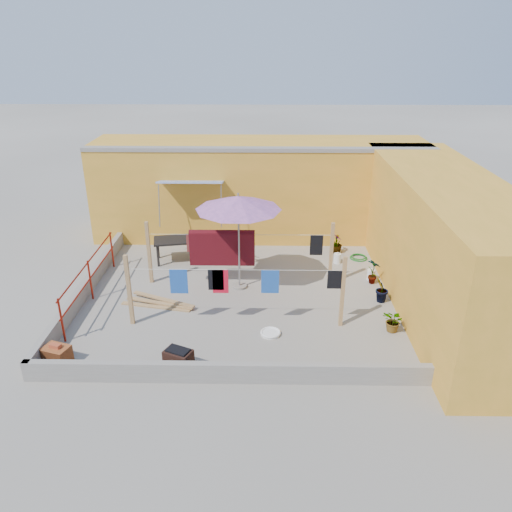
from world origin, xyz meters
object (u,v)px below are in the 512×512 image
brazier (179,360)px  water_jug_a (371,275)px  outdoor_table (180,241)px  patio_umbrella (238,203)px  plant_back_a (240,250)px  white_basin (270,333)px  green_hose (359,257)px  brick_stack (57,355)px  water_jug_b (337,258)px

brazier → water_jug_a: bearing=41.6°
outdoor_table → water_jug_a: (5.60, -1.23, -0.50)m
patio_umbrella → water_jug_a: bearing=8.1°
water_jug_a → plant_back_a: plant_back_a is taller
patio_umbrella → white_basin: size_ratio=5.96×
outdoor_table → plant_back_a: (1.85, -0.14, -0.23)m
outdoor_table → green_hose: 5.56m
outdoor_table → green_hose: outdoor_table is taller
brick_stack → green_hose: (7.31, 5.53, -0.17)m
water_jug_a → plant_back_a: bearing=163.8°
brick_stack → green_hose: brick_stack is taller
plant_back_a → outdoor_table: bearing=175.8°
patio_umbrella → white_basin: patio_umbrella is taller
white_basin → plant_back_a: plant_back_a is taller
water_jug_b → plant_back_a: plant_back_a is taller
water_jug_b → plant_back_a: bearing=-179.2°
brazier → water_jug_a: 6.40m
outdoor_table → brazier: outdoor_table is taller
outdoor_table → green_hose: bearing=2.5°
outdoor_table → plant_back_a: plant_back_a is taller
water_jug_b → brazier: bearing=-126.5°
brick_stack → green_hose: 9.17m
patio_umbrella → outdoor_table: 3.13m
patio_umbrella → green_hose: patio_umbrella is taller
brick_stack → brazier: (2.61, -0.18, 0.04)m
plant_back_a → patio_umbrella: bearing=-88.2°
patio_umbrella → water_jug_b: bearing=29.8°
brazier → plant_back_a: bearing=79.1°
outdoor_table → water_jug_a: size_ratio=4.76×
water_jug_a → green_hose: 1.48m
brazier → water_jug_b: 6.70m
green_hose → water_jug_b: bearing=-154.8°
brazier → water_jug_b: size_ratio=1.90×
patio_umbrella → white_basin: 3.46m
green_hose → brazier: bearing=-129.4°
green_hose → patio_umbrella: bearing=-151.1°
plant_back_a → water_jug_a: bearing=-16.2°
outdoor_table → white_basin: bearing=-56.5°
brick_stack → green_hose: size_ratio=1.17×
water_jug_a → water_jug_b: size_ratio=1.01×
patio_umbrella → brick_stack: 5.57m
water_jug_a → white_basin: bearing=-134.8°
brick_stack → water_jug_b: size_ratio=1.84×
outdoor_table → white_basin: 4.98m
brazier → plant_back_a: (1.03, 5.34, 0.18)m
patio_umbrella → water_jug_b: 4.04m
patio_umbrella → outdoor_table: (-1.90, 1.76, -1.77)m
brick_stack → white_basin: bearing=14.5°
water_jug_b → plant_back_a: size_ratio=0.41×
patio_umbrella → white_basin: (0.83, -2.37, -2.38)m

